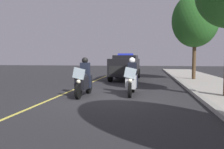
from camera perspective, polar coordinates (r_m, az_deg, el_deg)
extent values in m
plane|color=#28282B|center=(9.47, -1.29, -6.01)|extent=(80.00, 80.00, 0.00)
cube|color=#9E9B93|center=(9.53, 22.14, -5.80)|extent=(48.00, 0.24, 0.15)
cube|color=#E0D14C|center=(10.10, -13.72, -5.46)|extent=(48.00, 0.12, 0.01)
cylinder|color=black|center=(9.23, -8.66, -4.31)|extent=(0.64, 0.13, 0.64)
cylinder|color=black|center=(10.64, -6.00, -3.16)|extent=(0.64, 0.15, 0.64)
cube|color=black|center=(9.87, -7.29, -1.99)|extent=(1.21, 0.46, 0.56)
ellipsoid|color=black|center=(9.80, -7.39, -0.27)|extent=(0.57, 0.33, 0.24)
cube|color=silver|center=(9.24, -8.51, 0.26)|extent=(0.07, 0.56, 0.53)
sphere|color=#F9F4CC|center=(9.21, -8.61, -1.82)|extent=(0.17, 0.17, 0.17)
sphere|color=red|center=(9.42, -9.16, -0.10)|extent=(0.09, 0.09, 0.09)
sphere|color=#1933F2|center=(9.32, -7.31, -0.13)|extent=(0.09, 0.09, 0.09)
cube|color=black|center=(10.05, -6.92, 1.33)|extent=(0.29, 0.41, 0.60)
cube|color=black|center=(9.98, -5.89, -1.91)|extent=(0.18, 0.14, 0.56)
cube|color=black|center=(10.10, -8.07, -1.86)|extent=(0.18, 0.14, 0.56)
sphere|color=black|center=(10.02, -6.97, 3.61)|extent=(0.28, 0.28, 0.28)
cylinder|color=black|center=(9.48, 4.62, -4.05)|extent=(0.64, 0.13, 0.64)
cylinder|color=black|center=(10.96, 5.43, -2.93)|extent=(0.64, 0.15, 0.64)
cube|color=silver|center=(10.17, 5.06, -1.79)|extent=(1.21, 0.46, 0.56)
ellipsoid|color=silver|center=(10.09, 5.04, -0.12)|extent=(0.57, 0.33, 0.24)
cube|color=silver|center=(9.51, 4.71, 0.40)|extent=(0.07, 0.56, 0.53)
sphere|color=#F9F4CC|center=(9.47, 4.66, -1.62)|extent=(0.17, 0.17, 0.17)
sphere|color=red|center=(9.66, 3.84, 0.04)|extent=(0.09, 0.09, 0.09)
sphere|color=#1933F2|center=(9.62, 5.74, 0.02)|extent=(0.09, 0.09, 0.09)
cube|color=black|center=(10.35, 5.20, 1.43)|extent=(0.29, 0.41, 0.60)
cube|color=black|center=(10.32, 6.25, -1.71)|extent=(0.18, 0.14, 0.56)
cube|color=black|center=(10.36, 4.05, -1.67)|extent=(0.18, 0.14, 0.56)
sphere|color=white|center=(10.32, 5.20, 3.64)|extent=(0.28, 0.28, 0.28)
cube|color=black|center=(17.35, 3.45, 2.02)|extent=(4.94, 1.99, 1.24)
cube|color=black|center=(17.63, 3.58, 4.33)|extent=(2.43, 1.79, 0.36)
cube|color=#2633D8|center=(17.44, 3.50, 5.19)|extent=(0.30, 1.21, 0.14)
cube|color=black|center=(14.98, 2.31, 1.15)|extent=(0.15, 1.62, 0.56)
cylinder|color=black|center=(15.75, 5.99, -0.47)|extent=(0.81, 0.30, 0.80)
cylinder|color=black|center=(16.00, -0.45, -0.38)|extent=(0.81, 0.30, 0.80)
cylinder|color=black|center=(18.84, 6.74, 0.28)|extent=(0.81, 0.30, 0.80)
cylinder|color=black|center=(19.04, 1.33, 0.35)|extent=(0.81, 0.30, 0.80)
cylinder|color=#4C3823|center=(17.93, 20.33, 3.78)|extent=(0.27, 0.27, 3.05)
ellipsoid|color=#286023|center=(18.15, 20.57, 12.94)|extent=(3.41, 3.41, 4.03)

